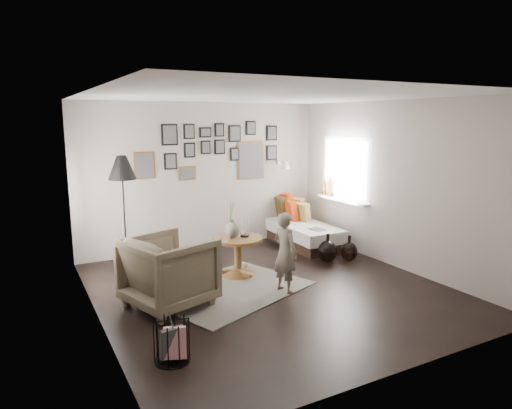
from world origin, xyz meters
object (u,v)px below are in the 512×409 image
magazine_basket (172,341)px  demijohn_small (349,251)px  pedestal_table (238,258)px  armchair (169,271)px  demijohn_large (327,251)px  child (285,252)px  floor_lamp (122,172)px  vase (232,227)px  daybed (299,229)px

magazine_basket → demijohn_small: size_ratio=0.96×
pedestal_table → armchair: (-1.25, -0.60, 0.17)m
magazine_basket → demijohn_large: demijohn_large is taller
demijohn_large → child: child is taller
pedestal_table → demijohn_small: pedestal_table is taller
demijohn_small → pedestal_table: bearing=173.0°
child → pedestal_table: bearing=3.7°
floor_lamp → demijohn_small: (3.34, -1.24, -1.37)m
armchair → magazine_basket: 1.40m
pedestal_table → demijohn_small: size_ratio=1.72×
armchair → child: size_ratio=0.89×
vase → magazine_basket: vase is taller
pedestal_table → armchair: bearing=-154.2°
demijohn_small → floor_lamp: bearing=159.6°
pedestal_table → floor_lamp: 2.15m
demijohn_small → armchair: bearing=-173.4°
daybed → floor_lamp: size_ratio=1.06×
magazine_basket → floor_lamp: bearing=85.6°
pedestal_table → magazine_basket: 2.53m
pedestal_table → child: child is taller
armchair → demijohn_large: armchair is taller
daybed → magazine_basket: daybed is taller
pedestal_table → vase: size_ratio=1.40×
vase → armchair: 1.36m
daybed → child: (-1.53, -1.96, 0.27)m
floor_lamp → demijohn_small: 3.82m
magazine_basket → child: 2.20m
armchair → floor_lamp: bearing=-11.5°
demijohn_large → demijohn_small: 0.37m
pedestal_table → vase: 0.49m
floor_lamp → child: (1.69, -1.90, -0.98)m
pedestal_table → floor_lamp: (-1.42, 1.00, 1.26)m
daybed → demijohn_large: (-0.23, -1.18, -0.10)m
demijohn_large → armchair: bearing=-170.2°
vase → child: 1.00m
child → demijohn_large: bearing=-72.0°
pedestal_table → demijohn_large: 1.58m
demijohn_large → floor_lamp: bearing=159.5°
vase → daybed: size_ratio=0.28×
demijohn_small → child: size_ratio=0.39×
armchair → demijohn_large: (2.82, 0.49, -0.26)m
magazine_basket → child: bearing=28.2°
daybed → armchair: (-3.04, -1.66, 0.16)m
vase → demijohn_large: vase is taller
magazine_basket → demijohn_large: (3.21, 1.80, -0.02)m
vase → daybed: vase is taller
armchair → child: (1.52, -0.29, 0.11)m
armchair → floor_lamp: (-0.17, 1.60, 1.09)m
pedestal_table → vase: vase is taller
pedestal_table → daybed: (1.80, 1.06, 0.01)m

